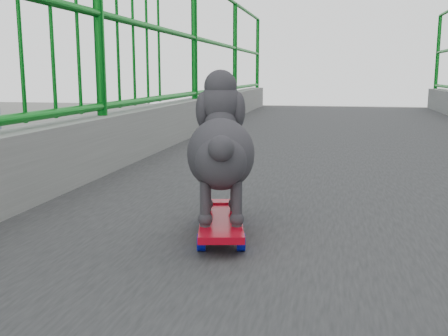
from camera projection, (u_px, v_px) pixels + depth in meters
skateboard at (221, 222)px, 1.73m from camera, size 0.23×0.49×0.06m
poodle at (221, 146)px, 1.71m from camera, size 0.29×0.52×0.44m
car_0 at (123, 311)px, 15.36m from camera, size 1.58×3.93×1.34m
car_5 at (126, 305)px, 15.60m from camera, size 1.55×4.44×1.46m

